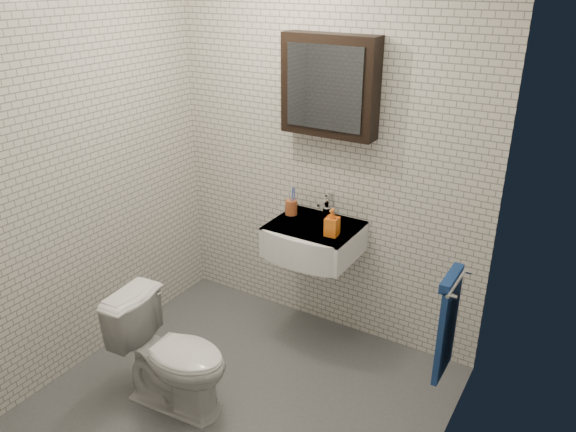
{
  "coord_description": "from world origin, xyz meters",
  "views": [
    {
      "loc": [
        1.58,
        -2.08,
        2.34
      ],
      "look_at": [
        0.05,
        0.45,
        1.03
      ],
      "focal_mm": 35.0,
      "sensor_mm": 36.0,
      "label": 1
    }
  ],
  "objects": [
    {
      "name": "ground",
      "position": [
        0.0,
        0.0,
        0.01
      ],
      "size": [
        2.2,
        2.0,
        0.01
      ],
      "primitive_type": "cube",
      "color": "#505358",
      "rests_on": "ground"
    },
    {
      "name": "room_shell",
      "position": [
        0.0,
        0.0,
        1.47
      ],
      "size": [
        2.22,
        2.02,
        2.51
      ],
      "color": "silver",
      "rests_on": "ground"
    },
    {
      "name": "washbasin",
      "position": [
        0.05,
        0.73,
        0.76
      ],
      "size": [
        0.55,
        0.5,
        0.2
      ],
      "color": "white",
      "rests_on": "room_shell"
    },
    {
      "name": "faucet",
      "position": [
        0.05,
        0.93,
        0.92
      ],
      "size": [
        0.06,
        0.2,
        0.15
      ],
      "color": "silver",
      "rests_on": "washbasin"
    },
    {
      "name": "mirror_cabinet",
      "position": [
        0.05,
        0.93,
        1.7
      ],
      "size": [
        0.6,
        0.15,
        0.6
      ],
      "color": "black",
      "rests_on": "room_shell"
    },
    {
      "name": "towel_rail",
      "position": [
        1.04,
        0.35,
        0.72
      ],
      "size": [
        0.09,
        0.3,
        0.58
      ],
      "color": "silver",
      "rests_on": "room_shell"
    },
    {
      "name": "toothbrush_cup",
      "position": [
        -0.16,
        0.84,
        0.9
      ],
      "size": [
        0.1,
        0.1,
        0.22
      ],
      "rotation": [
        0.0,
        0.0,
        -0.29
      ],
      "color": "#A64F29",
      "rests_on": "washbasin"
    },
    {
      "name": "soap_bottle",
      "position": [
        0.21,
        0.7,
        0.94
      ],
      "size": [
        0.08,
        0.09,
        0.17
      ],
      "primitive_type": "imported",
      "rotation": [
        0.0,
        0.0,
        0.07
      ],
      "color": "#E14717",
      "rests_on": "washbasin"
    },
    {
      "name": "toilet",
      "position": [
        -0.32,
        -0.21,
        0.34
      ],
      "size": [
        0.7,
        0.43,
        0.68
      ],
      "primitive_type": "imported",
      "rotation": [
        0.0,
        0.0,
        1.65
      ],
      "color": "white",
      "rests_on": "ground"
    }
  ]
}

